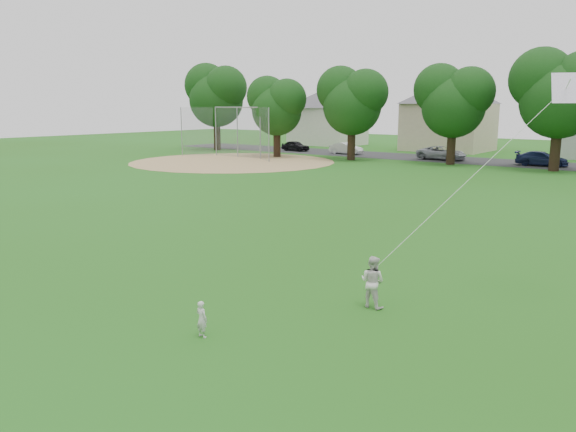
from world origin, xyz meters
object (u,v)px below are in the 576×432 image
Objects in this scene: kite at (468,180)px; older_boy at (372,282)px; baseball_backstop at (234,132)px; toddler at (202,319)px.

older_boy is at bearing -135.64° from kite.
baseball_backstop is at bearing -40.55° from older_boy.
older_boy is 3.36m from kite.
kite is (3.59, 5.43, 2.70)m from toddler.
older_boy is (1.96, 3.83, 0.24)m from toddler.
kite reaches higher than toddler.
baseball_backstop reaches higher than toddler.
toddler is at bearing -47.73° from baseball_backstop.
baseball_backstop is at bearing -45.12° from toddler.
kite reaches higher than baseball_backstop.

